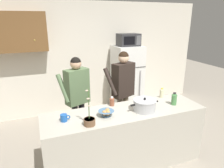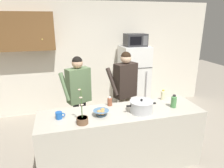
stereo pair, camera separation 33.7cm
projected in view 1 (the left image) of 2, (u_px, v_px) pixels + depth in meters
name	position (u px, v px, depth m)	size (l,w,h in m)	color
ground_plane	(124.00, 163.00, 3.25)	(14.00, 14.00, 0.00)	#9E9384
back_wall_unit	(75.00, 54.00, 4.73)	(6.00, 0.48, 2.60)	silver
kitchen_island	(125.00, 138.00, 3.11)	(2.40, 0.68, 0.92)	#BCB7A8
refrigerator	(127.00, 79.00, 4.95)	(0.64, 0.68, 1.61)	white
microwave	(128.00, 40.00, 4.64)	(0.48, 0.37, 0.28)	#2D2D30
person_near_pot	(77.00, 91.00, 3.54)	(0.59, 0.54, 1.61)	black
person_by_sink	(123.00, 84.00, 3.79)	(0.60, 0.54, 1.66)	#726656
cooking_pot	(145.00, 105.00, 2.96)	(0.45, 0.34, 0.20)	silver
coffee_mug	(64.00, 118.00, 2.66)	(0.13, 0.09, 0.10)	#1E59B2
bread_bowl	(106.00, 113.00, 2.79)	(0.22, 0.22, 0.10)	#4C7299
bottle_near_edge	(174.00, 99.00, 3.16)	(0.08, 0.08, 0.20)	#4C8C4C
bottle_mid_counter	(162.00, 93.00, 3.45)	(0.07, 0.07, 0.17)	beige
bottle_far_corner	(112.00, 101.00, 3.13)	(0.07, 0.07, 0.14)	brown
potted_orchid	(89.00, 120.00, 2.56)	(0.15, 0.15, 0.49)	brown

